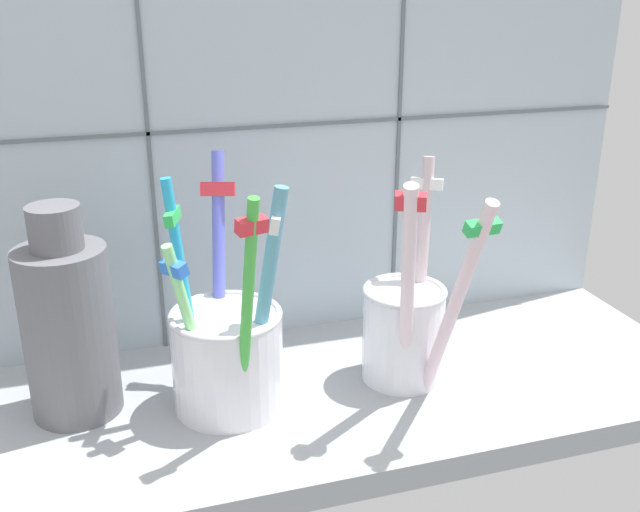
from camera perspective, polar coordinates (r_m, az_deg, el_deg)
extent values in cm
cube|color=#9EA3A8|center=(59.31, -0.13, -11.11)|extent=(64.00, 22.00, 2.00)
cube|color=#B2C1CC|center=(62.58, -3.42, 11.77)|extent=(64.00, 2.00, 45.00)
cube|color=slate|center=(59.90, -13.29, 10.83)|extent=(0.30, 0.20, 45.00)
cube|color=slate|center=(64.89, 6.21, 12.02)|extent=(0.30, 0.20, 45.00)
cube|color=slate|center=(61.84, -3.14, 10.01)|extent=(64.00, 0.20, 0.30)
cylinder|color=white|center=(55.16, -7.06, -8.23)|extent=(8.21, 8.21, 7.48)
torus|color=silver|center=(53.43, -7.24, -4.74)|extent=(8.30, 8.30, 0.50)
cylinder|color=#5A9FBD|center=(51.96, -4.34, -3.69)|extent=(3.93, 2.11, 17.13)
cube|color=white|center=(49.67, -3.45, 2.62)|extent=(1.43, 2.32, 1.23)
cylinder|color=#29ADE6|center=(52.62, -10.31, -3.35)|extent=(2.42, 1.42, 17.55)
cube|color=green|center=(50.54, -11.34, 3.00)|extent=(1.45, 2.65, 0.89)
cylinder|color=#676CEB|center=(56.67, -7.81, -1.28)|extent=(2.74, 6.22, 17.92)
cube|color=#E5333F|center=(56.31, -7.89, 5.15)|extent=(2.78, 1.84, 1.27)
cylinder|color=#95EE93|center=(52.42, -9.87, -5.74)|extent=(3.73, 2.88, 13.82)
cube|color=blue|center=(49.66, -11.22, -0.93)|extent=(1.94, 2.19, 1.09)
cylinder|color=green|center=(49.31, -5.70, -4.84)|extent=(1.85, 4.03, 17.61)
cube|color=#E5333F|center=(45.71, -5.30, 2.36)|extent=(2.18, 1.54, 1.10)
cylinder|color=white|center=(58.74, 6.60, -6.23)|extent=(6.41, 6.41, 7.57)
torus|color=silver|center=(57.11, 6.76, -2.85)|extent=(6.59, 6.59, 0.50)
cylinder|color=silver|center=(52.96, 6.77, -2.94)|extent=(3.74, 6.26, 17.84)
cube|color=#E5333F|center=(48.18, 7.03, 4.22)|extent=(2.29, 1.83, 1.31)
cylinder|color=silver|center=(52.59, 10.39, -3.74)|extent=(1.65, 7.56, 17.21)
cube|color=green|center=(48.31, 12.45, 2.19)|extent=(2.52, 1.25, 1.09)
cylinder|color=beige|center=(59.10, 7.83, -0.68)|extent=(2.75, 3.64, 17.11)
cube|color=white|center=(57.98, 8.26, 5.55)|extent=(2.58, 2.05, 0.96)
cylinder|color=slate|center=(56.27, -18.82, -5.61)|extent=(6.49, 6.49, 12.81)
cylinder|color=slate|center=(53.33, -19.81, 2.07)|extent=(3.64, 3.64, 3.12)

